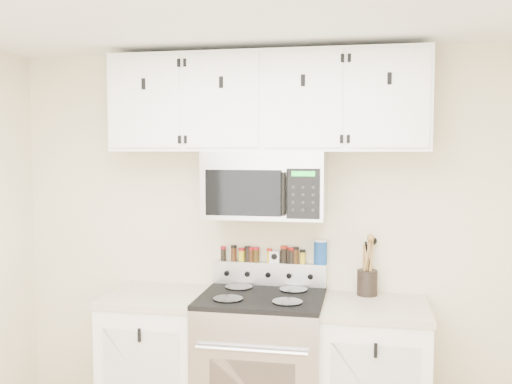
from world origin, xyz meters
TOP-DOWN VIEW (x-y plane):
  - back_wall at (0.00, 1.75)m, footprint 3.50×0.01m
  - range at (0.00, 1.43)m, footprint 0.76×0.65m
  - base_cabinet_left at (-0.69, 1.45)m, footprint 0.64×0.62m
  - base_cabinet_right at (0.69, 1.45)m, footprint 0.64×0.62m
  - microwave at (0.00, 1.55)m, footprint 0.76×0.44m
  - upper_cabinets at (-0.00, 1.58)m, footprint 2.00×0.35m
  - utensil_crock at (0.64, 1.66)m, footprint 0.13×0.13m
  - kitchen_timer at (0.04, 1.71)m, footprint 0.07×0.06m
  - salt_canister at (0.34, 1.71)m, footprint 0.09×0.09m
  - spice_jar_0 at (-0.32, 1.71)m, footprint 0.04×0.04m
  - spice_jar_1 at (-0.24, 1.71)m, footprint 0.04×0.04m
  - spice_jar_2 at (-0.19, 1.71)m, footprint 0.04×0.04m
  - spice_jar_3 at (-0.15, 1.71)m, footprint 0.04×0.04m
  - spice_jar_4 at (-0.12, 1.71)m, footprint 0.04×0.04m
  - spice_jar_5 at (-0.09, 1.71)m, footprint 0.04×0.04m
  - spice_jar_6 at (0.00, 1.71)m, footprint 0.04×0.04m
  - spice_jar_7 at (0.10, 1.71)m, footprint 0.05×0.05m
  - spice_jar_8 at (0.15, 1.71)m, footprint 0.05×0.05m
  - spice_jar_9 at (0.18, 1.71)m, footprint 0.04×0.04m
  - spice_jar_10 at (0.22, 1.71)m, footprint 0.04×0.04m

SIDE VIEW (x-z plane):
  - base_cabinet_left at x=-0.69m, z-range 0.00..0.92m
  - base_cabinet_right at x=0.69m, z-range 0.00..0.92m
  - range at x=0.00m, z-range -0.06..1.04m
  - utensil_crock at x=0.64m, z-range 0.83..1.20m
  - kitchen_timer at x=0.04m, z-range 1.10..1.18m
  - spice_jar_2 at x=-0.19m, z-range 1.10..1.19m
  - spice_jar_10 at x=0.22m, z-range 1.10..1.19m
  - spice_jar_6 at x=0.00m, z-range 1.10..1.19m
  - spice_jar_0 at x=-0.32m, z-range 1.10..1.20m
  - spice_jar_4 at x=-0.12m, z-range 1.10..1.20m
  - spice_jar_5 at x=-0.09m, z-range 1.10..1.20m
  - spice_jar_3 at x=-0.15m, z-range 1.10..1.20m
  - spice_jar_8 at x=0.15m, z-range 1.10..1.20m
  - spice_jar_1 at x=-0.24m, z-range 1.10..1.21m
  - spice_jar_9 at x=0.18m, z-range 1.10..1.21m
  - spice_jar_7 at x=0.10m, z-range 1.10..1.21m
  - salt_canister at x=0.34m, z-range 1.10..1.26m
  - back_wall at x=0.00m, z-range 0.00..2.50m
  - microwave at x=0.00m, z-range 1.42..1.84m
  - upper_cabinets at x=0.00m, z-range 1.84..2.46m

